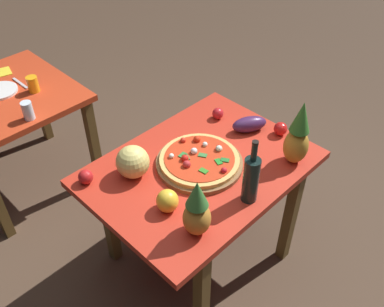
% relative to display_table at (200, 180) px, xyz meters
% --- Properties ---
extents(ground_plane, '(10.00, 10.00, 0.00)m').
position_rel_display_table_xyz_m(ground_plane, '(0.00, 0.00, -0.66)').
color(ground_plane, '#4C3828').
extents(display_table, '(1.14, 0.84, 0.76)m').
position_rel_display_table_xyz_m(display_table, '(0.00, 0.00, 0.00)').
color(display_table, brown).
rests_on(display_table, ground_plane).
extents(background_table, '(0.83, 0.88, 0.76)m').
position_rel_display_table_xyz_m(background_table, '(-0.39, 1.37, -0.02)').
color(background_table, brown).
rests_on(background_table, ground_plane).
extents(pizza_board, '(0.45, 0.45, 0.02)m').
position_rel_display_table_xyz_m(pizza_board, '(-0.00, 0.01, 0.11)').
color(pizza_board, brown).
rests_on(pizza_board, display_table).
extents(pizza, '(0.41, 0.41, 0.06)m').
position_rel_display_table_xyz_m(pizza, '(-0.00, 0.01, 0.14)').
color(pizza, '#E5AF5A').
rests_on(pizza, pizza_board).
extents(wine_bottle, '(0.08, 0.08, 0.35)m').
position_rel_display_table_xyz_m(wine_bottle, '(-0.01, -0.32, 0.23)').
color(wine_bottle, black).
rests_on(wine_bottle, display_table).
extents(pineapple_left, '(0.12, 0.12, 0.30)m').
position_rel_display_table_xyz_m(pineapple_left, '(-0.32, -0.29, 0.23)').
color(pineapple_left, '#C37F2D').
rests_on(pineapple_left, display_table).
extents(pineapple_right, '(0.13, 0.13, 0.37)m').
position_rel_display_table_xyz_m(pineapple_right, '(0.37, -0.32, 0.26)').
color(pineapple_right, '#BE842A').
rests_on(pineapple_right, display_table).
extents(melon, '(0.17, 0.17, 0.17)m').
position_rel_display_table_xyz_m(melon, '(-0.28, 0.19, 0.18)').
color(melon, '#D9CA6C').
rests_on(melon, display_table).
extents(bell_pepper, '(0.10, 0.10, 0.11)m').
position_rel_display_table_xyz_m(bell_pepper, '(-0.32, -0.10, 0.15)').
color(bell_pepper, yellow).
rests_on(bell_pepper, display_table).
extents(eggplant, '(0.22, 0.18, 0.09)m').
position_rel_display_table_xyz_m(eggplant, '(0.41, 0.01, 0.15)').
color(eggplant, '#44224E').
rests_on(eggplant, display_table).
extents(tomato_by_bottle, '(0.08, 0.08, 0.08)m').
position_rel_display_table_xyz_m(tomato_by_bottle, '(0.51, -0.13, 0.14)').
color(tomato_by_bottle, red).
rests_on(tomato_by_bottle, display_table).
extents(tomato_beside_pepper, '(0.07, 0.07, 0.07)m').
position_rel_display_table_xyz_m(tomato_beside_pepper, '(0.37, 0.22, 0.13)').
color(tomato_beside_pepper, red).
rests_on(tomato_beside_pepper, display_table).
extents(tomato_at_corner, '(0.07, 0.07, 0.07)m').
position_rel_display_table_xyz_m(tomato_at_corner, '(-0.48, 0.31, 0.14)').
color(tomato_at_corner, red).
rests_on(tomato_at_corner, display_table).
extents(drinking_glass_juice, '(0.07, 0.07, 0.10)m').
position_rel_display_table_xyz_m(drinking_glass_juice, '(-0.24, 1.25, 0.15)').
color(drinking_glass_juice, orange).
rests_on(drinking_glass_juice, background_table).
extents(drinking_glass_water, '(0.06, 0.06, 0.11)m').
position_rel_display_table_xyz_m(drinking_glass_water, '(-0.41, 1.00, 0.16)').
color(drinking_glass_water, silver).
rests_on(drinking_glass_water, background_table).
extents(dinner_plate, '(0.22, 0.22, 0.02)m').
position_rel_display_table_xyz_m(dinner_plate, '(-0.40, 1.40, 0.11)').
color(dinner_plate, white).
rests_on(dinner_plate, background_table).
extents(knife_utensil, '(0.02, 0.18, 0.01)m').
position_rel_display_table_xyz_m(knife_utensil, '(-0.26, 1.40, 0.10)').
color(knife_utensil, silver).
rests_on(knife_utensil, background_table).
extents(napkin_folded, '(0.17, 0.15, 0.01)m').
position_rel_display_table_xyz_m(napkin_folded, '(-0.29, 1.63, 0.10)').
color(napkin_folded, yellow).
rests_on(napkin_folded, background_table).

